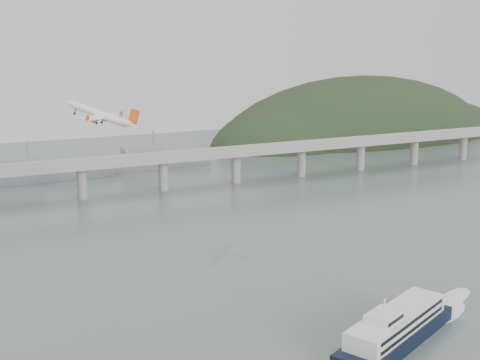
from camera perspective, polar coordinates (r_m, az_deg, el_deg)
ground at (r=219.66m, az=6.60°, el=-11.93°), size 900.00×900.00×0.00m
bridge at (r=389.89m, az=-9.77°, el=1.29°), size 800.00×22.00×23.90m
headland at (r=646.54m, az=11.65°, el=2.09°), size 365.00×155.00×156.00m
ferry at (r=204.47m, az=13.73°, el=-12.68°), size 84.51×43.51×16.92m
airliner at (r=274.27m, az=-12.24°, el=5.67°), size 27.80×26.81×12.83m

